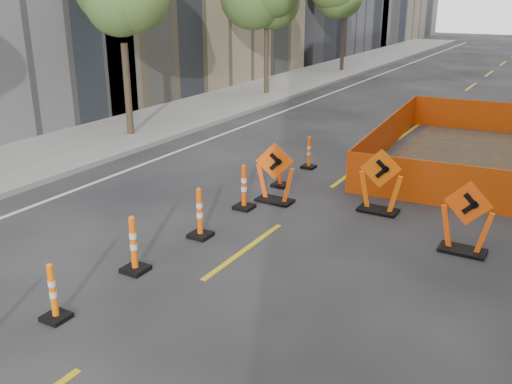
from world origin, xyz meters
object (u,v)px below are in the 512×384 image
Objects in this scene: channelizer_6 at (244,187)px; chevron_sign_left at (275,173)px; channelizer_8 at (309,152)px; chevron_sign_center at (380,181)px; channelizer_7 at (280,168)px; channelizer_5 at (200,213)px; chevron_sign_right at (467,217)px; channelizer_3 at (53,292)px; channelizer_4 at (133,244)px.

channelizer_6 is 0.91m from chevron_sign_left.
channelizer_8 is (-0.06, 3.82, -0.07)m from channelizer_6.
channelizer_6 is 3.22m from chevron_sign_center.
chevron_sign_center is at bearing 26.27° from channelizer_6.
channelizer_7 is at bearing 90.46° from channelizer_6.
chevron_sign_left is (0.42, 0.78, 0.21)m from channelizer_6.
chevron_sign_right is (5.02, 2.04, 0.20)m from channelizer_5.
chevron_sign_center is at bearing 148.08° from chevron_sign_right.
chevron_sign_right is at bearing -19.24° from channelizer_7.
chevron_sign_left is (0.44, -1.13, 0.25)m from channelizer_7.
channelizer_3 is at bearing -131.48° from chevron_sign_center.
chevron_sign_center is at bearing -9.54° from channelizer_7.
chevron_sign_right reaches higher than channelizer_5.
channelizer_3 is 7.74m from chevron_sign_center.
channelizer_7 is at bearing 89.59° from channelizer_3.
chevron_sign_center is at bearing 60.51° from channelizer_4.
chevron_sign_left is at bearing -68.74° from channelizer_7.
channelizer_8 is (-0.05, 1.91, -0.03)m from channelizer_7.
channelizer_7 is (0.05, 7.64, 0.02)m from channelizer_3.
chevron_sign_center reaches higher than channelizer_3.
channelizer_6 is (-0.06, 1.91, -0.00)m from channelizer_5.
channelizer_3 is at bearing -89.59° from channelizer_4.
chevron_sign_left is (0.49, -3.04, 0.28)m from channelizer_8.
channelizer_6 reaches higher than channelizer_3.
channelizer_4 is 6.03m from chevron_sign_center.
channelizer_8 is at bearing 89.86° from channelizer_4.
channelizer_6 is at bearing 88.76° from channelizer_4.
channelizer_4 is 1.09× the size of channelizer_7.
chevron_sign_left is at bearing -80.87° from channelizer_8.
channelizer_8 is 3.09m from chevron_sign_left.
chevron_sign_center is at bearing -9.17° from chevron_sign_left.
channelizer_6 is 0.71× the size of chevron_sign_center.
channelizer_3 is 7.64m from channelizer_7.
channelizer_5 is 0.72× the size of chevron_sign_center.
channelizer_3 is 6.54m from chevron_sign_left.
chevron_sign_right is (5.15, -3.69, 0.28)m from channelizer_8.
channelizer_6 is at bearing 179.99° from chevron_sign_right.
channelizer_6 is 0.73× the size of chevron_sign_left.
chevron_sign_left is 2.54m from chevron_sign_center.
chevron_sign_center is (2.88, 1.42, 0.22)m from channelizer_6.
chevron_sign_center reaches higher than channelizer_4.
chevron_sign_left is 4.70m from chevron_sign_right.
chevron_sign_left reaches higher than channelizer_3.
channelizer_3 is 0.89× the size of channelizer_5.
channelizer_5 reaches higher than channelizer_7.
channelizer_8 is at bearing 91.24° from channelizer_5.
channelizer_4 is 0.74× the size of chevron_sign_left.
channelizer_5 is 4.37m from chevron_sign_center.
channelizer_7 is at bearing 159.27° from chevron_sign_right.
channelizer_7 is (0.07, 5.73, -0.05)m from channelizer_4.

